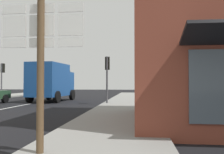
{
  "coord_description": "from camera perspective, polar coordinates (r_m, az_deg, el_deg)",
  "views": [
    {
      "loc": [
        7.68,
        -4.48,
        1.48
      ],
      "look_at": [
        5.72,
        13.68,
        1.95
      ],
      "focal_mm": 38.53,
      "sensor_mm": 36.0,
      "label": 1
    }
  ],
  "objects": [
    {
      "name": "traffic_light_far_left",
      "position": [
        25.99,
        -24.56,
        0.99
      ],
      "size": [
        0.3,
        0.49,
        3.42
      ],
      "color": "#47474C",
      "rests_on": "ground"
    },
    {
      "name": "sidewalk_right",
      "position": [
        12.58,
        2.47,
        -7.92
      ],
      "size": [
        3.17,
        44.0,
        0.14
      ],
      "primitive_type": "cube",
      "color": "gray",
      "rests_on": "ground"
    },
    {
      "name": "route_sign_post",
      "position": [
        4.9,
        -16.5,
        4.68
      ],
      "size": [
        1.66,
        0.14,
        3.2
      ],
      "color": "brown",
      "rests_on": "ground"
    },
    {
      "name": "traffic_light_near_right",
      "position": [
        16.51,
        -1.13,
        1.87
      ],
      "size": [
        0.3,
        0.49,
        3.3
      ],
      "color": "#47474C",
      "rests_on": "ground"
    },
    {
      "name": "delivery_truck",
      "position": [
        20.21,
        -14.18,
        -0.95
      ],
      "size": [
        2.74,
        5.12,
        3.05
      ],
      "color": "#19478C",
      "rests_on": "ground"
    },
    {
      "name": "ground_plane",
      "position": [
        16.46,
        -21.85,
        -6.53
      ],
      "size": [
        80.0,
        80.0,
        0.0
      ],
      "primitive_type": "plane",
      "color": "black"
    }
  ]
}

